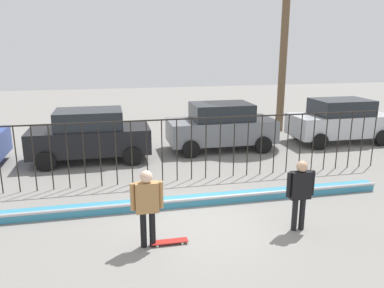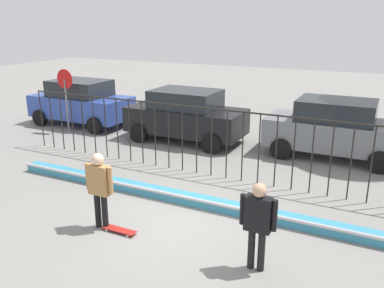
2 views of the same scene
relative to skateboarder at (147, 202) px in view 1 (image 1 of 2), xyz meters
The scene contains 9 objects.
ground_plane 1.89m from the skateboarder, 33.43° to the left, with size 60.00×60.00×0.00m, color gray.
bowl_coping_ledge 2.51m from the skateboarder, 55.45° to the left, with size 11.00×0.40×0.27m.
perimeter_fence 4.12m from the skateboarder, 71.18° to the left, with size 14.04×0.04×1.99m.
skateboarder is the anchor object (origin of this frame).
skateboard 1.06m from the skateboarder, ahead, with size 0.80×0.20×0.07m.
camera_operator 3.47m from the skateboarder, ahead, with size 0.68×0.25×1.68m.
parked_car_black 6.85m from the skateboarder, 101.84° to the left, with size 4.30×2.12×1.90m.
parked_car_gray 8.11m from the skateboarder, 62.50° to the left, with size 4.30×2.12×1.90m.
parked_car_silver 11.63m from the skateboarder, 38.19° to the left, with size 4.30×2.12×1.90m.
Camera 1 is at (-1.99, -8.24, 4.18)m, focal length 35.64 mm.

